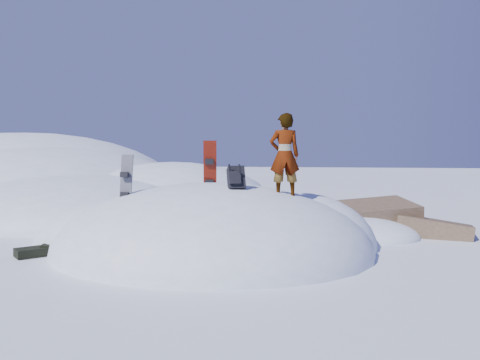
% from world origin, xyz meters
% --- Properties ---
extents(ground, '(120.00, 120.00, 0.00)m').
position_xyz_m(ground, '(0.00, 0.00, 0.00)').
color(ground, white).
rests_on(ground, ground).
extents(snow_mound, '(8.00, 6.00, 3.00)m').
position_xyz_m(snow_mound, '(-0.17, 0.24, 0.00)').
color(snow_mound, white).
rests_on(snow_mound, ground).
extents(snow_ridge, '(21.50, 18.50, 6.40)m').
position_xyz_m(snow_ridge, '(-10.43, 9.85, 0.00)').
color(snow_ridge, white).
rests_on(snow_ridge, ground).
extents(rock_outcrop, '(4.68, 4.41, 1.68)m').
position_xyz_m(rock_outcrop, '(3.72, 3.01, 0.01)').
color(rock_outcrop, brown).
rests_on(rock_outcrop, ground).
extents(snowboard_red, '(0.33, 0.27, 1.58)m').
position_xyz_m(snowboard_red, '(-0.14, 0.43, 1.66)').
color(snowboard_red, '#AC1D09').
rests_on(snowboard_red, snow_mound).
extents(snowboard_dark, '(0.27, 0.24, 1.40)m').
position_xyz_m(snowboard_dark, '(-1.68, -0.69, 1.43)').
color(snowboard_dark, black).
rests_on(snowboard_dark, snow_mound).
extents(backpack, '(0.46, 0.52, 0.56)m').
position_xyz_m(backpack, '(0.67, -0.59, 1.64)').
color(backpack, black).
rests_on(backpack, snow_mound).
extents(gear_pile, '(0.86, 0.77, 0.22)m').
position_xyz_m(gear_pile, '(-3.46, -1.24, 0.11)').
color(gear_pile, black).
rests_on(gear_pile, ground).
extents(person, '(0.72, 0.57, 1.72)m').
position_xyz_m(person, '(1.62, -0.22, 2.11)').
color(person, slate).
rests_on(person, snow_mound).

